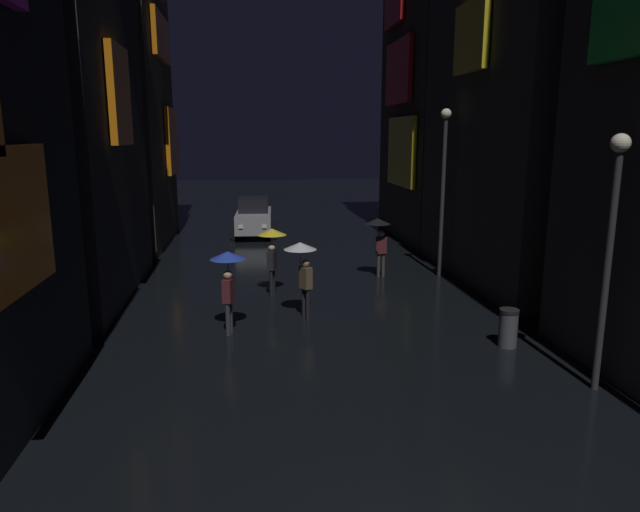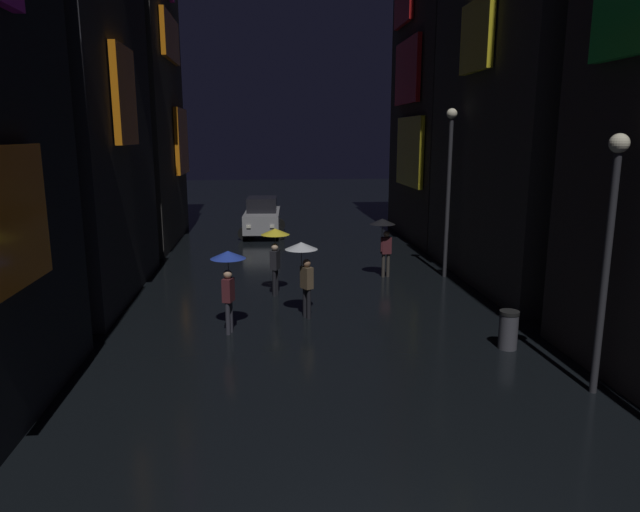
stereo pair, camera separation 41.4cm
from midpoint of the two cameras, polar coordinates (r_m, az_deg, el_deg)
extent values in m
cube|color=orange|center=(9.84, -28.03, 3.17)|extent=(0.20, 2.97, 2.26)
cube|color=orange|center=(17.96, -18.32, 14.95)|extent=(0.20, 2.19, 2.78)
cube|color=#33302D|center=(28.13, -18.72, 18.59)|extent=(4.00, 7.97, 16.98)
cube|color=orange|center=(29.22, -13.27, 11.11)|extent=(0.20, 3.24, 3.14)
cube|color=orange|center=(27.61, -14.30, 20.35)|extent=(0.20, 4.13, 1.91)
cube|color=yellow|center=(19.79, 16.02, 20.39)|extent=(0.20, 2.43, 2.16)
cube|color=#2D2826|center=(28.90, 13.53, 19.29)|extent=(4.00, 7.74, 17.59)
cube|color=yellow|center=(27.07, 9.38, 10.26)|extent=(0.20, 4.14, 3.14)
cube|color=red|center=(28.05, 9.17, 17.70)|extent=(0.20, 4.02, 2.87)
cube|color=red|center=(29.60, 8.79, 23.56)|extent=(0.20, 3.07, 1.79)
cylinder|color=black|center=(17.93, -3.93, -2.73)|extent=(0.12, 0.12, 0.85)
cylinder|color=black|center=(18.09, -3.73, -2.59)|extent=(0.12, 0.12, 0.85)
cube|color=black|center=(17.84, -3.86, -0.40)|extent=(0.33, 0.40, 0.60)
sphere|color=beige|center=(17.75, -3.88, 0.89)|extent=(0.22, 0.22, 0.22)
cylinder|color=black|center=(18.01, -3.81, -0.12)|extent=(0.09, 0.09, 0.50)
cylinder|color=slate|center=(17.94, -3.82, 0.93)|extent=(0.02, 0.02, 0.77)
cone|color=yellow|center=(17.86, -3.84, 2.45)|extent=(0.90, 0.90, 0.20)
cylinder|color=#38332D|center=(20.50, 7.39, -0.92)|extent=(0.12, 0.12, 0.85)
cylinder|color=#38332D|center=(20.44, 6.92, -0.94)|extent=(0.12, 0.12, 0.85)
cube|color=#4C1E23|center=(20.32, 7.21, 1.06)|extent=(0.37, 0.26, 0.60)
sphere|color=tan|center=(20.25, 7.24, 2.20)|extent=(0.22, 0.22, 0.22)
cylinder|color=#4C1E23|center=(20.20, 6.79, 1.15)|extent=(0.09, 0.09, 0.50)
cylinder|color=slate|center=(20.14, 6.81, 2.09)|extent=(0.02, 0.02, 0.77)
cone|color=black|center=(20.07, 6.84, 3.45)|extent=(0.90, 0.90, 0.20)
cylinder|color=black|center=(15.73, -0.37, -4.81)|extent=(0.12, 0.12, 0.85)
cylinder|color=black|center=(15.86, -0.76, -4.66)|extent=(0.12, 0.12, 0.85)
cube|color=brown|center=(15.60, -0.57, -2.19)|extent=(0.36, 0.40, 0.60)
sphere|color=#9E7051|center=(15.51, -0.58, -0.72)|extent=(0.22, 0.22, 0.22)
cylinder|color=brown|center=(15.70, -1.11, -1.91)|extent=(0.09, 0.09, 0.50)
cylinder|color=slate|center=(15.62, -1.11, -0.72)|extent=(0.02, 0.02, 0.77)
cone|color=silver|center=(15.53, -1.12, 1.03)|extent=(0.90, 0.90, 0.20)
cylinder|color=#2D2D38|center=(14.67, -8.39, -6.20)|extent=(0.12, 0.12, 0.85)
cylinder|color=#2D2D38|center=(14.82, -8.14, -6.00)|extent=(0.12, 0.12, 0.85)
cube|color=#4C1E23|center=(14.54, -8.35, -3.38)|extent=(0.32, 0.39, 0.60)
sphere|color=tan|center=(14.43, -8.40, -1.81)|extent=(0.22, 0.22, 0.22)
cylinder|color=#4C1E23|center=(14.70, -8.29, -3.00)|extent=(0.09, 0.09, 0.50)
cylinder|color=slate|center=(14.62, -8.33, -1.73)|extent=(0.02, 0.02, 0.77)
cone|color=#263FB2|center=(14.51, -8.39, 0.13)|extent=(0.90, 0.90, 0.20)
cube|color=#99999E|center=(28.92, -5.37, 3.60)|extent=(1.89, 4.18, 0.90)
cube|color=black|center=(28.81, -5.40, 5.17)|extent=(1.53, 1.91, 0.70)
cylinder|color=black|center=(27.65, -3.79, 2.29)|extent=(0.65, 0.25, 0.64)
cylinder|color=black|center=(27.72, -7.13, 2.25)|extent=(0.65, 0.25, 0.64)
cylinder|color=black|center=(30.28, -3.72, 3.14)|extent=(0.65, 0.25, 0.64)
cylinder|color=black|center=(30.34, -6.77, 3.10)|extent=(0.65, 0.25, 0.64)
cube|color=white|center=(26.85, -4.37, 2.97)|extent=(0.20, 0.07, 0.14)
cube|color=white|center=(26.90, -6.72, 2.94)|extent=(0.20, 0.07, 0.14)
cylinder|color=#2D2D33|center=(20.50, 13.24, 5.46)|extent=(0.14, 0.14, 5.50)
sphere|color=#F9EFCC|center=(20.39, 13.64, 13.67)|extent=(0.36, 0.36, 0.36)
cylinder|color=#2D2D33|center=(12.15, 27.47, -1.98)|extent=(0.14, 0.14, 4.65)
sphere|color=#F9EFCC|center=(11.86, 28.65, 9.86)|extent=(0.36, 0.36, 0.36)
cylinder|color=#3F3F47|center=(14.37, 19.10, -7.15)|extent=(0.44, 0.44, 0.85)
cylinder|color=black|center=(14.23, 19.23, -5.38)|extent=(0.46, 0.46, 0.08)
camera|label=1|loc=(0.21, -89.18, 0.17)|focal=32.00mm
camera|label=2|loc=(0.21, 90.82, -0.17)|focal=32.00mm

